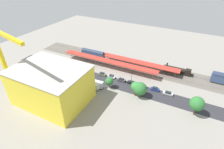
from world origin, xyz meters
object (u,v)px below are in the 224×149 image
parked_car_2 (143,86)px  construction_building (52,86)px  street_tree_3 (136,87)px  box_truck_1 (80,81)px  platform_canopy_far (139,62)px  parked_car_4 (121,80)px  parked_car_1 (155,89)px  platform_canopy_near (108,61)px  box_truck_0 (96,84)px  locomotive (179,71)px  freight_coach_far (93,54)px  street_tree_4 (197,104)px  tower_crane (4,58)px  street_tree_0 (135,86)px  street_tree_2 (140,89)px  parked_car_3 (132,83)px  parked_car_0 (168,94)px  parked_car_6 (102,74)px  box_truck_2 (91,85)px  parked_car_5 (112,77)px  street_tree_1 (109,81)px  traffic_light (132,76)px

parked_car_2 → construction_building: (32.58, 27.73, 7.30)m
parked_car_2 → street_tree_3: (0.85, 7.91, 4.52)m
box_truck_1 → platform_canopy_far: bearing=-125.4°
parked_car_4 → parked_car_1: bearing=-178.6°
platform_canopy_near → street_tree_3: (-24.06, 17.40, 0.92)m
platform_canopy_near → box_truck_0: 20.59m
locomotive → freight_coach_far: size_ratio=0.99×
parked_car_1 → street_tree_4: street_tree_4 is taller
parked_car_2 → tower_crane: 63.40m
box_truck_0 → street_tree_0: street_tree_0 is taller
platform_canopy_far → freight_coach_far: 30.86m
platform_canopy_far → parked_car_4: bearing=79.8°
parked_car_1 → street_tree_2: bearing=57.7°
freight_coach_far → box_truck_1: 29.19m
platform_canopy_near → locomotive: size_ratio=3.69×
street_tree_4 → box_truck_0: bearing=3.0°
platform_canopy_far → parked_car_2: (-8.62, 17.40, -3.09)m
street_tree_2 → parked_car_4: bearing=-31.1°
street_tree_4 → parked_car_1: bearing=-24.7°
construction_building → street_tree_3: size_ratio=4.12×
street_tree_4 → parked_car_3: bearing=-15.2°
parked_car_0 → parked_car_6: parked_car_0 is taller
parked_car_4 → parked_car_6: size_ratio=1.01×
tower_crane → box_truck_0: bearing=-141.5°
platform_canopy_near → box_truck_2: bearing=95.5°
parked_car_6 → street_tree_3: 24.74m
parked_car_6 → street_tree_0: bearing=161.2°
parked_car_4 → street_tree_2: size_ratio=0.57×
parked_car_6 → construction_building: 30.22m
box_truck_2 → street_tree_0: bearing=-167.2°
parked_car_0 → box_truck_1: size_ratio=0.57×
parked_car_5 → box_truck_0: 11.41m
parked_car_4 → street_tree_4: 38.11m
street_tree_2 → box_truck_0: bearing=7.3°
parked_car_5 → street_tree_1: street_tree_1 is taller
locomotive → street_tree_3: size_ratio=2.19×
tower_crane → street_tree_0: size_ratio=4.61×
locomotive → parked_car_6: size_ratio=3.71×
parked_car_2 → construction_building: size_ratio=0.14×
platform_canopy_near → street_tree_3: bearing=144.1°
parked_car_1 → parked_car_6: (30.03, 0.22, -0.06)m
parked_car_0 → street_tree_3: bearing=30.0°
platform_canopy_near → parked_car_0: platform_canopy_near is taller
freight_coach_far → parked_car_1: (-45.67, 14.99, -2.32)m
tower_crane → traffic_light: tower_crane is taller
parked_car_5 → street_tree_2: street_tree_2 is taller
box_truck_0 → locomotive: bearing=-136.5°
parked_car_3 → parked_car_5: size_ratio=1.12×
street_tree_2 → street_tree_1: bearing=1.4°
tower_crane → street_tree_3: size_ratio=4.44×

